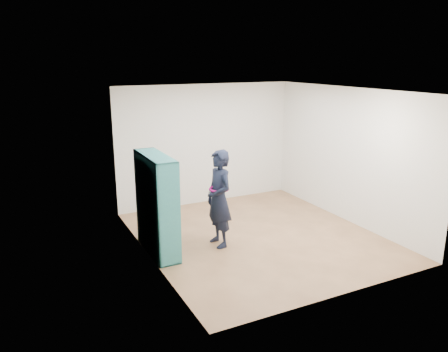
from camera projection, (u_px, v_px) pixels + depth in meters
name	position (u px, v px, depth m)	size (l,w,h in m)	color
floor	(258.00, 236.00, 7.90)	(4.50, 4.50, 0.00)	brown
ceiling	(261.00, 90.00, 7.22)	(4.50, 4.50, 0.00)	white
wall_left	(148.00, 181.00, 6.70)	(0.02, 4.50, 2.60)	white
wall_right	(348.00, 156.00, 8.42)	(0.02, 4.50, 2.60)	white
wall_back	(206.00, 144.00, 9.50)	(4.00, 0.02, 2.60)	white
wall_front	(350.00, 204.00, 5.61)	(4.00, 0.02, 2.60)	white
bookshelf	(155.00, 206.00, 7.06)	(0.36, 1.23, 1.64)	teal
person	(219.00, 199.00, 7.33)	(0.43, 0.63, 1.67)	black
smartphone	(210.00, 192.00, 7.30)	(0.02, 0.09, 0.12)	silver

